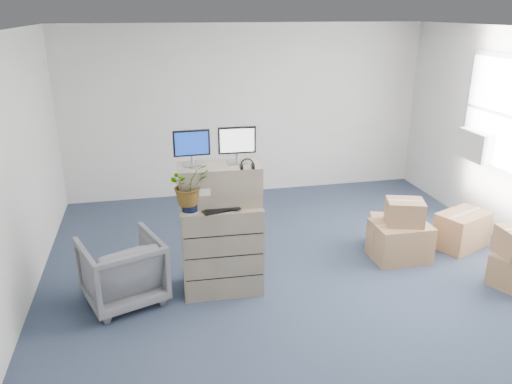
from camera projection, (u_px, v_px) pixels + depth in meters
ground at (310, 296)px, 5.54m from camera, size 7.00×7.00×0.00m
wall_back at (247, 111)px, 8.28m from camera, size 6.00×0.02×2.80m
ac_unit at (477, 145)px, 6.99m from camera, size 0.24×0.60×0.40m
filing_cabinet_lower at (222, 247)px, 5.54m from camera, size 0.89×0.56×1.02m
filing_cabinet_upper at (219, 184)px, 5.33m from camera, size 0.89×0.47×0.44m
monitor_left at (192, 146)px, 5.17m from camera, size 0.38×0.16×0.38m
monitor_right at (237, 143)px, 5.24m from camera, size 0.40×0.16×0.39m
headphones at (247, 165)px, 5.12m from camera, size 0.15×0.02×0.15m
keyboard at (221, 209)px, 5.23m from camera, size 0.44×0.27×0.02m
mouse at (251, 205)px, 5.31m from camera, size 0.10×0.07×0.03m
water_bottle at (227, 190)px, 5.40m from camera, size 0.08×0.08×0.27m
phone_dock at (217, 201)px, 5.35m from camera, size 0.07×0.05×0.14m
external_drive at (253, 197)px, 5.52m from camera, size 0.18×0.14×0.05m
tissue_box at (248, 192)px, 5.48m from camera, size 0.25×0.16×0.09m
potted_plant at (189, 189)px, 5.10m from camera, size 0.49×0.52×0.44m
office_chair at (122, 267)px, 5.33m from camera, size 0.99×0.96×0.80m
cardboard_boxes at (434, 238)px, 6.28m from camera, size 1.73×1.76×0.79m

